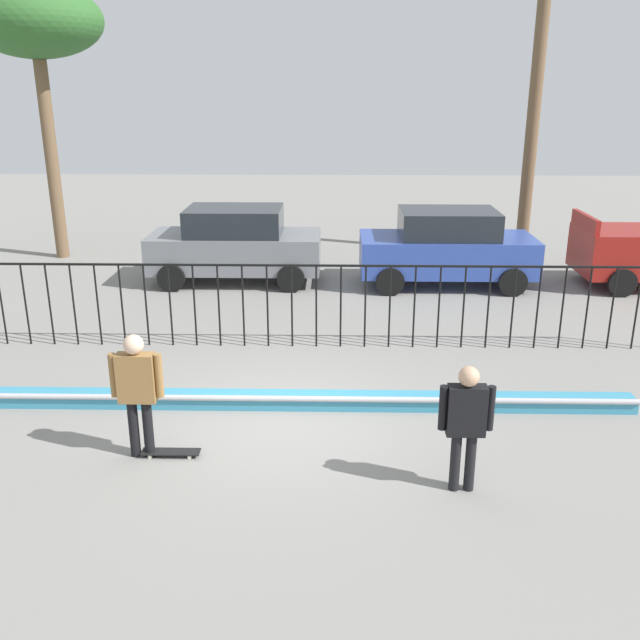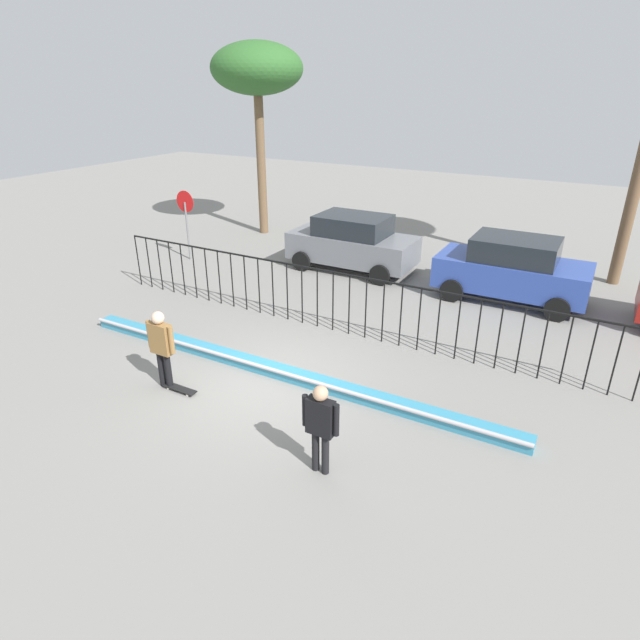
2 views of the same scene
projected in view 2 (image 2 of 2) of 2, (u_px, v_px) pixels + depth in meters
name	position (u px, v px, depth m)	size (l,w,h in m)	color
ground_plane	(266.00, 383.00, 11.58)	(60.00, 60.00, 0.00)	gray
bowl_coping_ledge	(276.00, 370.00, 11.85)	(11.00, 0.40, 0.27)	teal
perimeter_fence	(333.00, 294.00, 13.63)	(14.04, 0.04, 1.63)	black
skateboarder	(161.00, 343.00, 11.02)	(0.71, 0.27, 1.76)	black
skateboard	(180.00, 389.00, 11.26)	(0.80, 0.20, 0.07)	black
camera_operator	(320.00, 422.00, 8.58)	(0.67, 0.25, 1.66)	black
parked_car_gray	(353.00, 242.00, 18.12)	(4.30, 2.12, 1.90)	slate
parked_car_blue	(512.00, 269.00, 15.58)	(4.30, 2.12, 1.90)	#2D479E
stop_sign	(186.00, 216.00, 18.91)	(0.76, 0.07, 2.50)	slate
palm_tree_short	(257.00, 71.00, 20.38)	(3.57, 3.57, 7.42)	brown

